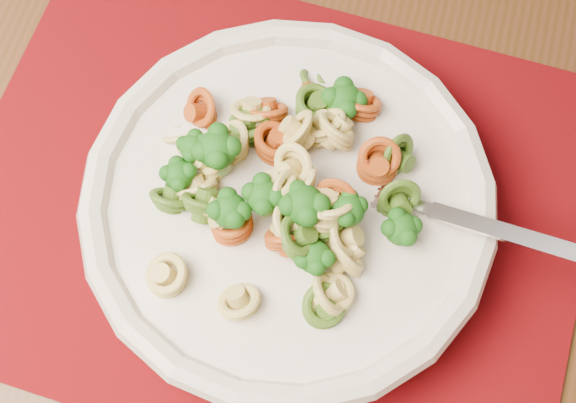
{
  "coord_description": "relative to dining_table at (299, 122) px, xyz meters",
  "views": [
    {
      "loc": [
        0.76,
        -0.35,
        1.29
      ],
      "look_at": [
        0.77,
        -0.16,
        0.8
      ],
      "focal_mm": 50.0,
      "sensor_mm": 36.0,
      "label": 1
    }
  ],
  "objects": [
    {
      "name": "pasta_broccoli_heap",
      "position": [
        -0.02,
        -0.13,
        0.14
      ],
      "size": [
        0.23,
        0.23,
        0.06
      ],
      "primitive_type": null,
      "color": "tan",
      "rests_on": "pasta_bowl"
    },
    {
      "name": "pasta_bowl",
      "position": [
        -0.02,
        -0.13,
        0.13
      ],
      "size": [
        0.28,
        0.28,
        0.05
      ],
      "color": "silver",
      "rests_on": "placemat"
    },
    {
      "name": "placemat",
      "position": [
        -0.03,
        -0.11,
        0.09
      ],
      "size": [
        0.53,
        0.48,
        0.0
      ],
      "primitive_type": "cube",
      "rotation": [
        0.0,
        0.0,
        -0.38
      ],
      "color": "#610604",
      "rests_on": "dining_table"
    },
    {
      "name": "dining_table",
      "position": [
        0.0,
        0.0,
        0.0
      ],
      "size": [
        1.77,
        1.43,
        0.75
      ],
      "rotation": [
        0.0,
        0.0,
        -0.34
      ],
      "color": "#4A2714",
      "rests_on": "ground"
    },
    {
      "name": "fork",
      "position": [
        0.05,
        -0.13,
        0.14
      ],
      "size": [
        0.17,
        0.12,
        0.08
      ],
      "primitive_type": null,
      "rotation": [
        0.0,
        -0.35,
        -0.55
      ],
      "color": "silver",
      "rests_on": "pasta_bowl"
    }
  ]
}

